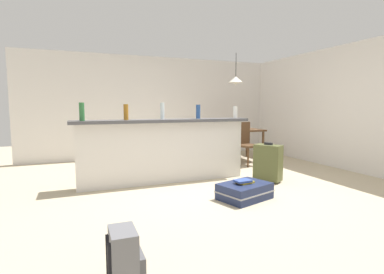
{
  "coord_description": "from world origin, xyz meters",
  "views": [
    {
      "loc": [
        -2.02,
        -4.23,
        1.28
      ],
      "look_at": [
        -0.07,
        0.63,
        0.73
      ],
      "focal_mm": 27.45,
      "sensor_mm": 36.0,
      "label": 1
    }
  ],
  "objects_px": {
    "bottle_amber": "(126,112)",
    "bottle_white": "(235,112)",
    "book_stack": "(244,181)",
    "dining_table": "(237,133)",
    "backpack_grey": "(125,259)",
    "bottle_clear": "(162,111)",
    "bottle_blue": "(198,112)",
    "dining_chair_near_partition": "(246,141)",
    "bottle_green": "(82,112)",
    "pendant_lamp": "(236,79)",
    "suitcase_flat_navy": "(245,191)",
    "dining_chair_far_side": "(230,136)",
    "suitcase_upright_olive": "(268,162)"
  },
  "relations": [
    {
      "from": "bottle_amber",
      "to": "bottle_white",
      "type": "xyz_separation_m",
      "value": [
        1.93,
        -0.06,
        -0.02
      ]
    },
    {
      "from": "book_stack",
      "to": "bottle_white",
      "type": "bearing_deg",
      "value": 65.55
    },
    {
      "from": "dining_table",
      "to": "backpack_grey",
      "type": "xyz_separation_m",
      "value": [
        -3.24,
        -3.96,
        -0.44
      ]
    },
    {
      "from": "bottle_clear",
      "to": "bottle_blue",
      "type": "bearing_deg",
      "value": -0.7
    },
    {
      "from": "dining_chair_near_partition",
      "to": "backpack_grey",
      "type": "relative_size",
      "value": 2.21
    },
    {
      "from": "bottle_blue",
      "to": "bottle_white",
      "type": "relative_size",
      "value": 1.12
    },
    {
      "from": "bottle_green",
      "to": "bottle_blue",
      "type": "xyz_separation_m",
      "value": [
        1.89,
        0.1,
        -0.01
      ]
    },
    {
      "from": "bottle_white",
      "to": "pendant_lamp",
      "type": "height_order",
      "value": "pendant_lamp"
    },
    {
      "from": "bottle_clear",
      "to": "bottle_white",
      "type": "relative_size",
      "value": 1.28
    },
    {
      "from": "bottle_green",
      "to": "suitcase_flat_navy",
      "type": "xyz_separation_m",
      "value": [
        2.05,
        -1.19,
        -1.09
      ]
    },
    {
      "from": "bottle_white",
      "to": "dining_chair_far_side",
      "type": "xyz_separation_m",
      "value": [
        0.96,
        1.9,
        -0.66
      ]
    },
    {
      "from": "suitcase_flat_navy",
      "to": "bottle_blue",
      "type": "bearing_deg",
      "value": 96.74
    },
    {
      "from": "bottle_blue",
      "to": "book_stack",
      "type": "relative_size",
      "value": 0.83
    },
    {
      "from": "suitcase_flat_navy",
      "to": "book_stack",
      "type": "height_order",
      "value": "book_stack"
    },
    {
      "from": "bottle_clear",
      "to": "backpack_grey",
      "type": "height_order",
      "value": "bottle_clear"
    },
    {
      "from": "dining_chair_near_partition",
      "to": "backpack_grey",
      "type": "distance_m",
      "value": 4.68
    },
    {
      "from": "bottle_white",
      "to": "backpack_grey",
      "type": "height_order",
      "value": "bottle_white"
    },
    {
      "from": "bottle_green",
      "to": "bottle_white",
      "type": "xyz_separation_m",
      "value": [
        2.57,
        0.0,
        -0.03
      ]
    },
    {
      "from": "bottle_blue",
      "to": "suitcase_flat_navy",
      "type": "distance_m",
      "value": 1.69
    },
    {
      "from": "dining_chair_far_side",
      "to": "backpack_grey",
      "type": "bearing_deg",
      "value": -126.7
    },
    {
      "from": "bottle_blue",
      "to": "suitcase_upright_olive",
      "type": "height_order",
      "value": "bottle_blue"
    },
    {
      "from": "dining_chair_near_partition",
      "to": "dining_chair_far_side",
      "type": "distance_m",
      "value": 1.06
    },
    {
      "from": "dining_chair_near_partition",
      "to": "suitcase_upright_olive",
      "type": "relative_size",
      "value": 1.39
    },
    {
      "from": "bottle_green",
      "to": "suitcase_upright_olive",
      "type": "relative_size",
      "value": 0.4
    },
    {
      "from": "bottle_amber",
      "to": "bottle_clear",
      "type": "relative_size",
      "value": 0.9
    },
    {
      "from": "bottle_clear",
      "to": "dining_chair_far_side",
      "type": "bearing_deg",
      "value": 38.13
    },
    {
      "from": "bottle_white",
      "to": "dining_chair_near_partition",
      "type": "bearing_deg",
      "value": 47.99
    },
    {
      "from": "suitcase_flat_navy",
      "to": "suitcase_upright_olive",
      "type": "bearing_deg",
      "value": 37.46
    },
    {
      "from": "dining_table",
      "to": "dining_chair_near_partition",
      "type": "bearing_deg",
      "value": -99.26
    },
    {
      "from": "pendant_lamp",
      "to": "backpack_grey",
      "type": "height_order",
      "value": "pendant_lamp"
    },
    {
      "from": "dining_table",
      "to": "suitcase_upright_olive",
      "type": "xyz_separation_m",
      "value": [
        -0.52,
        -1.9,
        -0.32
      ]
    },
    {
      "from": "bottle_blue",
      "to": "suitcase_upright_olive",
      "type": "relative_size",
      "value": 0.36
    },
    {
      "from": "dining_chair_far_side",
      "to": "suitcase_upright_olive",
      "type": "height_order",
      "value": "dining_chair_far_side"
    },
    {
      "from": "bottle_green",
      "to": "dining_chair_near_partition",
      "type": "height_order",
      "value": "bottle_green"
    },
    {
      "from": "bottle_green",
      "to": "suitcase_upright_olive",
      "type": "bearing_deg",
      "value": -10.27
    },
    {
      "from": "bottle_amber",
      "to": "dining_chair_far_side",
      "type": "relative_size",
      "value": 0.26
    },
    {
      "from": "backpack_grey",
      "to": "book_stack",
      "type": "bearing_deg",
      "value": 37.12
    },
    {
      "from": "bottle_clear",
      "to": "dining_chair_near_partition",
      "type": "relative_size",
      "value": 0.29
    },
    {
      "from": "dining_table",
      "to": "backpack_grey",
      "type": "relative_size",
      "value": 2.62
    },
    {
      "from": "dining_chair_far_side",
      "to": "dining_table",
      "type": "bearing_deg",
      "value": -100.92
    },
    {
      "from": "dining_table",
      "to": "dining_chair_near_partition",
      "type": "distance_m",
      "value": 0.54
    },
    {
      "from": "backpack_grey",
      "to": "bottle_blue",
      "type": "bearing_deg",
      "value": 57.62
    },
    {
      "from": "dining_table",
      "to": "suitcase_upright_olive",
      "type": "relative_size",
      "value": 1.64
    },
    {
      "from": "bottle_green",
      "to": "bottle_clear",
      "type": "height_order",
      "value": "bottle_clear"
    },
    {
      "from": "bottle_amber",
      "to": "book_stack",
      "type": "relative_size",
      "value": 0.85
    },
    {
      "from": "suitcase_flat_navy",
      "to": "dining_chair_far_side",
      "type": "bearing_deg",
      "value": 64.35
    },
    {
      "from": "dining_chair_far_side",
      "to": "bottle_white",
      "type": "bearing_deg",
      "value": -116.77
    },
    {
      "from": "book_stack",
      "to": "dining_chair_far_side",
      "type": "bearing_deg",
      "value": 64.11
    },
    {
      "from": "dining_chair_near_partition",
      "to": "suitcase_flat_navy",
      "type": "xyz_separation_m",
      "value": [
        -1.3,
        -2.05,
        -0.41
      ]
    },
    {
      "from": "bottle_blue",
      "to": "bottle_white",
      "type": "xyz_separation_m",
      "value": [
        0.68,
        -0.1,
        -0.01
      ]
    }
  ]
}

